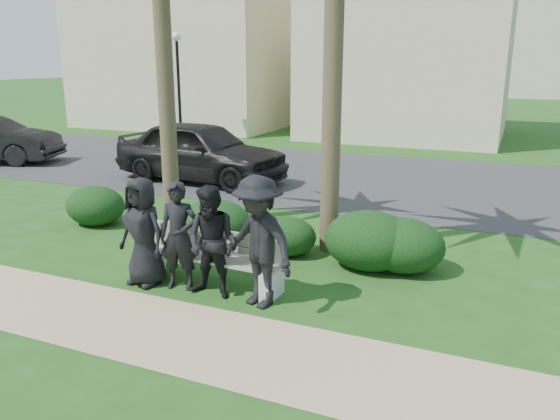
# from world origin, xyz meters

# --- Properties ---
(ground) EXTENTS (160.00, 160.00, 0.00)m
(ground) POSITION_xyz_m (0.00, 0.00, 0.00)
(ground) COLOR #204A15
(ground) RESTS_ON ground
(footpath) EXTENTS (30.00, 1.60, 0.01)m
(footpath) POSITION_xyz_m (0.00, -1.80, 0.00)
(footpath) COLOR tan
(footpath) RESTS_ON ground
(asphalt_street) EXTENTS (160.00, 8.00, 0.01)m
(asphalt_street) POSITION_xyz_m (0.00, 8.00, 0.00)
(asphalt_street) COLOR #2D2D30
(asphalt_street) RESTS_ON ground
(stucco_bldg_left) EXTENTS (10.40, 8.40, 7.30)m
(stucco_bldg_left) POSITION_xyz_m (-12.00, 18.00, 3.66)
(stucco_bldg_left) COLOR beige
(stucco_bldg_left) RESTS_ON ground
(stucco_bldg_right) EXTENTS (8.40, 8.40, 7.30)m
(stucco_bldg_right) POSITION_xyz_m (-1.00, 18.00, 3.66)
(stucco_bldg_right) COLOR beige
(stucco_bldg_right) RESTS_ON ground
(street_lamp) EXTENTS (0.36, 0.36, 4.29)m
(street_lamp) POSITION_xyz_m (-9.00, 12.00, 2.94)
(street_lamp) COLOR black
(street_lamp) RESTS_ON ground
(park_bench) EXTENTS (2.26, 0.59, 0.78)m
(park_bench) POSITION_xyz_m (-0.39, -0.32, 0.35)
(park_bench) COLOR gray
(park_bench) RESTS_ON ground
(man_a) EXTENTS (0.86, 0.63, 1.61)m
(man_a) POSITION_xyz_m (-1.28, -0.66, 0.80)
(man_a) COLOR black
(man_a) RESTS_ON ground
(man_b) EXTENTS (0.65, 0.51, 1.58)m
(man_b) POSITION_xyz_m (-0.72, -0.58, 0.79)
(man_b) COLOR black
(man_b) RESTS_ON ground
(man_c) EXTENTS (0.77, 0.60, 1.58)m
(man_c) POSITION_xyz_m (-0.13, -0.65, 0.79)
(man_c) COLOR black
(man_c) RESTS_ON ground
(man_d) EXTENTS (1.31, 1.00, 1.79)m
(man_d) POSITION_xyz_m (0.57, -0.66, 0.90)
(man_d) COLOR black
(man_d) RESTS_ON ground
(hedge_a) EXTENTS (1.24, 1.02, 0.81)m
(hedge_a) POSITION_xyz_m (-4.10, 1.46, 0.40)
(hedge_a) COLOR black
(hedge_a) RESTS_ON ground
(hedge_b) EXTENTS (1.35, 1.11, 0.88)m
(hedge_b) POSITION_xyz_m (-1.18, 1.24, 0.44)
(hedge_b) COLOR black
(hedge_b) RESTS_ON ground
(hedge_c) EXTENTS (1.03, 0.85, 0.67)m
(hedge_c) POSITION_xyz_m (0.14, 1.36, 0.34)
(hedge_c) COLOR black
(hedge_c) RESTS_ON ground
(hedge_d) EXTENTS (1.46, 1.21, 0.95)m
(hedge_d) POSITION_xyz_m (1.59, 1.31, 0.48)
(hedge_d) COLOR black
(hedge_d) RESTS_ON ground
(hedge_e) EXTENTS (1.34, 1.11, 0.87)m
(hedge_e) POSITION_xyz_m (2.08, 1.39, 0.44)
(hedge_e) COLOR black
(hedge_e) RESTS_ON ground
(car_a) EXTENTS (5.01, 2.36, 1.66)m
(car_a) POSITION_xyz_m (-4.29, 5.85, 0.83)
(car_a) COLOR black
(car_a) RESTS_ON ground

